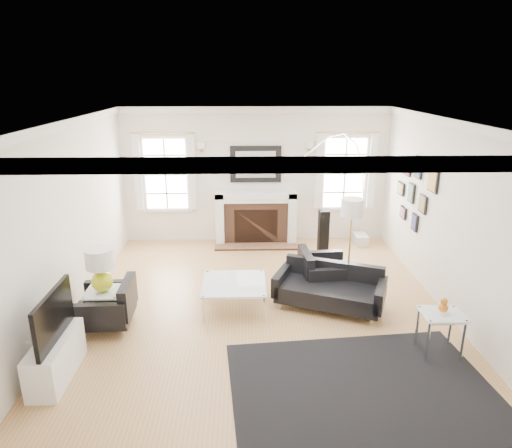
{
  "coord_description": "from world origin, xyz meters",
  "views": [
    {
      "loc": [
        -0.25,
        -6.32,
        3.37
      ],
      "look_at": [
        -0.07,
        0.3,
        1.22
      ],
      "focal_mm": 32.0,
      "sensor_mm": 36.0,
      "label": 1
    }
  ],
  "objects_px": {
    "coffee_table": "(234,285)",
    "gourd_lamp": "(101,267)",
    "fireplace": "(256,218)",
    "armchair_left": "(109,306)",
    "arc_floor_lamp": "(335,189)",
    "armchair_right": "(322,273)",
    "sofa": "(330,289)"
  },
  "relations": [
    {
      "from": "coffee_table",
      "to": "gourd_lamp",
      "type": "bearing_deg",
      "value": -165.01
    },
    {
      "from": "fireplace",
      "to": "coffee_table",
      "type": "relative_size",
      "value": 1.81
    },
    {
      "from": "armchair_left",
      "to": "coffee_table",
      "type": "height_order",
      "value": "armchair_left"
    },
    {
      "from": "coffee_table",
      "to": "armchair_left",
      "type": "bearing_deg",
      "value": -164.37
    },
    {
      "from": "coffee_table",
      "to": "gourd_lamp",
      "type": "relative_size",
      "value": 1.51
    },
    {
      "from": "fireplace",
      "to": "arc_floor_lamp",
      "type": "xyz_separation_m",
      "value": [
        1.48,
        -0.76,
        0.79
      ]
    },
    {
      "from": "armchair_left",
      "to": "gourd_lamp",
      "type": "bearing_deg",
      "value": 174.23
    },
    {
      "from": "armchair_right",
      "to": "sofa",
      "type": "bearing_deg",
      "value": -85.9
    },
    {
      "from": "fireplace",
      "to": "armchair_right",
      "type": "height_order",
      "value": "fireplace"
    },
    {
      "from": "sofa",
      "to": "arc_floor_lamp",
      "type": "bearing_deg",
      "value": 78.48
    },
    {
      "from": "armchair_left",
      "to": "sofa",
      "type": "bearing_deg",
      "value": 9.07
    },
    {
      "from": "armchair_left",
      "to": "armchair_right",
      "type": "distance_m",
      "value": 3.32
    },
    {
      "from": "armchair_left",
      "to": "armchair_right",
      "type": "height_order",
      "value": "armchair_right"
    },
    {
      "from": "gourd_lamp",
      "to": "arc_floor_lamp",
      "type": "bearing_deg",
      "value": 35.19
    },
    {
      "from": "armchair_right",
      "to": "gourd_lamp",
      "type": "distance_m",
      "value": 3.42
    },
    {
      "from": "armchair_right",
      "to": "coffee_table",
      "type": "distance_m",
      "value": 1.52
    },
    {
      "from": "sofa",
      "to": "armchair_left",
      "type": "height_order",
      "value": "armchair_left"
    },
    {
      "from": "armchair_right",
      "to": "gourd_lamp",
      "type": "height_order",
      "value": "gourd_lamp"
    },
    {
      "from": "armchair_right",
      "to": "coffee_table",
      "type": "relative_size",
      "value": 0.97
    },
    {
      "from": "sofa",
      "to": "armchair_right",
      "type": "relative_size",
      "value": 1.94
    },
    {
      "from": "gourd_lamp",
      "to": "arc_floor_lamp",
      "type": "xyz_separation_m",
      "value": [
        3.68,
        2.59,
        0.43
      ]
    },
    {
      "from": "fireplace",
      "to": "armchair_right",
      "type": "bearing_deg",
      "value": -66.46
    },
    {
      "from": "fireplace",
      "to": "armchair_right",
      "type": "xyz_separation_m",
      "value": [
        1.02,
        -2.33,
        -0.22
      ]
    },
    {
      "from": "armchair_left",
      "to": "arc_floor_lamp",
      "type": "height_order",
      "value": "arc_floor_lamp"
    },
    {
      "from": "armchair_right",
      "to": "arc_floor_lamp",
      "type": "height_order",
      "value": "arc_floor_lamp"
    },
    {
      "from": "armchair_left",
      "to": "gourd_lamp",
      "type": "height_order",
      "value": "gourd_lamp"
    },
    {
      "from": "sofa",
      "to": "gourd_lamp",
      "type": "distance_m",
      "value": 3.35
    },
    {
      "from": "fireplace",
      "to": "sofa",
      "type": "bearing_deg",
      "value": -69.69
    },
    {
      "from": "fireplace",
      "to": "armchair_right",
      "type": "distance_m",
      "value": 2.56
    },
    {
      "from": "fireplace",
      "to": "sofa",
      "type": "distance_m",
      "value": 3.05
    },
    {
      "from": "armchair_left",
      "to": "coffee_table",
      "type": "relative_size",
      "value": 0.91
    },
    {
      "from": "sofa",
      "to": "armchair_left",
      "type": "bearing_deg",
      "value": -170.93
    }
  ]
}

